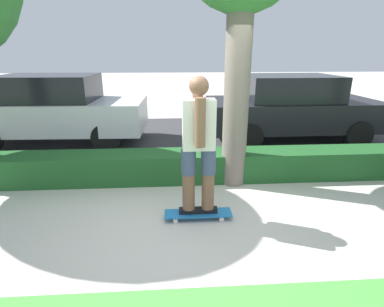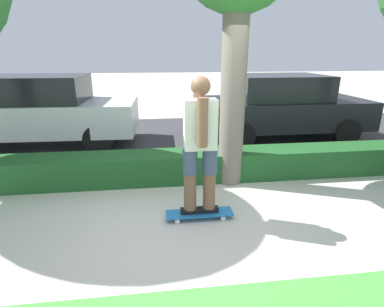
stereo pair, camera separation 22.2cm
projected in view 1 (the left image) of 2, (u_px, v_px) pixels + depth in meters
The scene contains 7 objects.
ground_plane at pixel (192, 230), 3.80m from camera, with size 60.00×60.00×0.00m, color #BCB7AD.
street_asphalt at pixel (181, 138), 7.76m from camera, with size 16.17×5.00×0.01m.
hedge_row at pixel (186, 166), 5.23m from camera, with size 16.17×0.60×0.50m.
skateboard at pixel (198, 214), 4.03m from camera, with size 0.90×0.24×0.09m.
skater_person at pixel (199, 145), 3.72m from camera, with size 0.51×0.46×1.79m.
parked_car_front at pixel (55, 109), 7.19m from camera, with size 4.20×1.87×1.63m.
parked_car_middle at pixel (291, 107), 7.52m from camera, with size 4.19×1.94×1.60m.
Camera 1 is at (-0.22, -3.28, 2.14)m, focal length 28.00 mm.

